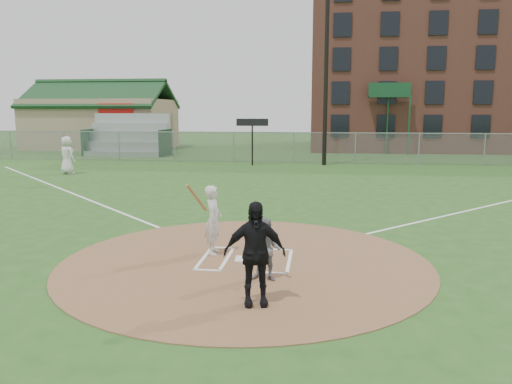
# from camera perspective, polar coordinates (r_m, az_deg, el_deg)

# --- Properties ---
(ground) EXTENTS (140.00, 140.00, 0.00)m
(ground) POSITION_cam_1_polar(r_m,az_deg,el_deg) (11.52, -1.24, -8.00)
(ground) COLOR #26511B
(ground) RESTS_ON ground
(dirt_circle) EXTENTS (8.40, 8.40, 0.02)m
(dirt_circle) POSITION_cam_1_polar(r_m,az_deg,el_deg) (11.51, -1.24, -7.96)
(dirt_circle) COLOR #886140
(dirt_circle) RESTS_ON ground
(home_plate) EXTENTS (0.49, 0.49, 0.03)m
(home_plate) POSITION_cam_1_polar(r_m,az_deg,el_deg) (11.62, -1.28, -7.66)
(home_plate) COLOR silver
(home_plate) RESTS_ON dirt_circle
(foul_line_first) EXTENTS (17.04, 17.04, 0.01)m
(foul_line_first) POSITION_cam_1_polar(r_m,az_deg,el_deg) (21.48, 27.13, -0.89)
(foul_line_first) COLOR white
(foul_line_first) RESTS_ON ground
(foul_line_third) EXTENTS (17.04, 17.04, 0.01)m
(foul_line_third) POSITION_cam_1_polar(r_m,az_deg,el_deg) (22.79, -20.73, 0.06)
(foul_line_third) COLOR white
(foul_line_third) RESTS_ON ground
(catcher) EXTENTS (0.67, 0.54, 1.29)m
(catcher) POSITION_cam_1_polar(r_m,az_deg,el_deg) (10.09, 1.21, -6.58)
(catcher) COLOR slate
(catcher) RESTS_ON dirt_circle
(umpire) EXTENTS (1.16, 0.66, 1.86)m
(umpire) POSITION_cam_1_polar(r_m,az_deg,el_deg) (8.80, -0.16, -7.03)
(umpire) COLOR black
(umpire) RESTS_ON dirt_circle
(ondeck_player) EXTENTS (1.18, 1.04, 2.04)m
(ondeck_player) POSITION_cam_1_polar(r_m,az_deg,el_deg) (29.07, -20.79, 3.95)
(ondeck_player) COLOR silver
(ondeck_player) RESTS_ON ground
(batters_boxes) EXTENTS (2.08, 1.88, 0.01)m
(batters_boxes) POSITION_cam_1_polar(r_m,az_deg,el_deg) (11.65, -1.13, -7.67)
(batters_boxes) COLOR white
(batters_boxes) RESTS_ON dirt_circle
(batter_at_plate) EXTENTS (0.71, 0.98, 1.78)m
(batter_at_plate) POSITION_cam_1_polar(r_m,az_deg,el_deg) (11.94, -4.91, -3.18)
(batter_at_plate) COLOR silver
(batter_at_plate) RESTS_ON dirt_circle
(outfield_fence) EXTENTS (56.08, 0.08, 2.03)m
(outfield_fence) POSITION_cam_1_polar(r_m,az_deg,el_deg) (33.01, 4.31, 5.09)
(outfield_fence) COLOR slate
(outfield_fence) RESTS_ON ground
(bleachers) EXTENTS (6.08, 3.20, 3.20)m
(bleachers) POSITION_cam_1_polar(r_m,az_deg,el_deg) (39.89, -14.48, 6.37)
(bleachers) COLOR #B7BABF
(bleachers) RESTS_ON ground
(clubhouse) EXTENTS (12.20, 8.71, 6.23)m
(clubhouse) POSITION_cam_1_polar(r_m,az_deg,el_deg) (48.06, -17.13, 7.66)
(clubhouse) COLOR tan
(clubhouse) RESTS_ON ground
(brick_warehouse) EXTENTS (30.00, 17.17, 15.00)m
(brick_warehouse) POSITION_cam_1_polar(r_m,az_deg,el_deg) (51.08, 24.10, 13.09)
(brick_warehouse) COLOR brown
(brick_warehouse) RESTS_ON ground
(light_pole) EXTENTS (1.20, 0.30, 12.22)m
(light_pole) POSITION_cam_1_polar(r_m,az_deg,el_deg) (32.04, 8.04, 14.91)
(light_pole) COLOR black
(light_pole) RESTS_ON ground
(scoreboard_sign) EXTENTS (2.00, 0.10, 2.93)m
(scoreboard_sign) POSITION_cam_1_polar(r_m,az_deg,el_deg) (31.36, -0.43, 7.40)
(scoreboard_sign) COLOR black
(scoreboard_sign) RESTS_ON ground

